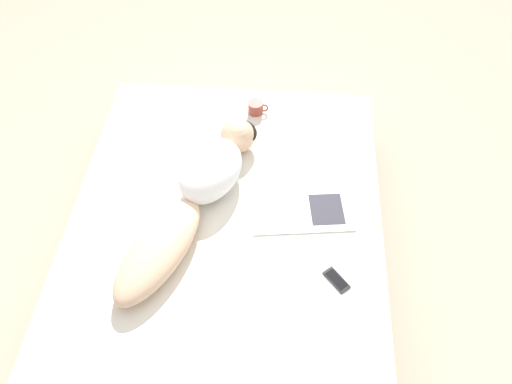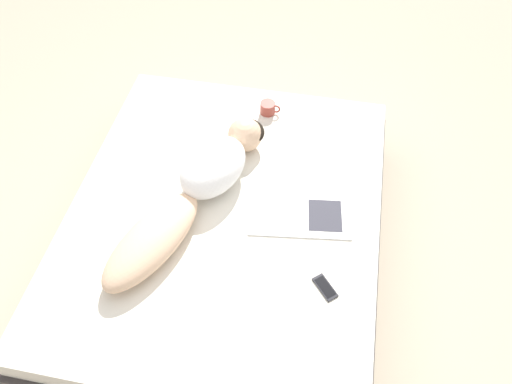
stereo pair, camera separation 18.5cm
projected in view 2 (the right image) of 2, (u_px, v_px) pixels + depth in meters
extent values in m
plane|color=#B7A88E|center=(228.00, 255.00, 3.06)|extent=(12.00, 12.00, 0.00)
cube|color=#383333|center=(227.00, 241.00, 2.93)|extent=(1.71, 2.07, 0.32)
cube|color=silver|center=(225.00, 218.00, 2.75)|extent=(1.65, 2.01, 0.15)
ellipsoid|color=#DBB28E|center=(152.00, 240.00, 2.48)|extent=(0.49, 0.72, 0.15)
ellipsoid|color=white|center=(213.00, 167.00, 2.72)|extent=(0.45, 0.53, 0.24)
ellipsoid|color=black|center=(247.00, 132.00, 2.90)|extent=(0.26, 0.25, 0.11)
sphere|color=#DBB28E|center=(245.00, 135.00, 2.89)|extent=(0.20, 0.20, 0.20)
cube|color=white|center=(274.00, 214.00, 2.67)|extent=(0.31, 0.32, 0.01)
cube|color=white|center=(325.00, 216.00, 2.66)|extent=(0.31, 0.32, 0.01)
cube|color=#2D2D38|center=(325.00, 215.00, 2.65)|extent=(0.20, 0.22, 0.00)
cylinder|color=#993D33|center=(268.00, 108.00, 3.13)|extent=(0.09, 0.09, 0.08)
cylinder|color=black|center=(268.00, 104.00, 3.10)|extent=(0.08, 0.08, 0.00)
torus|color=#993D33|center=(276.00, 109.00, 3.12)|extent=(0.06, 0.01, 0.06)
cube|color=black|center=(325.00, 287.00, 2.40)|extent=(0.14, 0.15, 0.01)
cube|color=black|center=(325.00, 287.00, 2.39)|extent=(0.11, 0.12, 0.00)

